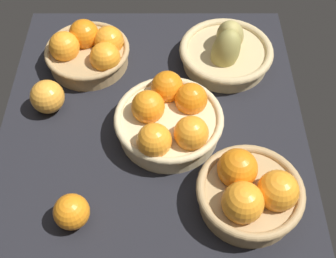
# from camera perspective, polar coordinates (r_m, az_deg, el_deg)

# --- Properties ---
(market_tray) EXTENTS (0.84, 0.72, 0.03)m
(market_tray) POSITION_cam_1_polar(r_m,az_deg,el_deg) (1.07, -1.96, -0.20)
(market_tray) COLOR black
(market_tray) RESTS_ON ground
(basket_far_right) EXTENTS (0.22, 0.22, 0.12)m
(basket_far_right) POSITION_cam_1_polar(r_m,az_deg,el_deg) (0.92, 10.48, -7.96)
(basket_far_right) COLOR tan
(basket_far_right) RESTS_ON market_tray
(basket_center) EXTENTS (0.25, 0.25, 0.11)m
(basket_center) POSITION_cam_1_polar(r_m,az_deg,el_deg) (1.01, 0.18, 1.24)
(basket_center) COLOR #D3BC8C
(basket_center) RESTS_ON market_tray
(basket_near_left) EXTENTS (0.22, 0.22, 0.11)m
(basket_near_left) POSITION_cam_1_polar(r_m,az_deg,el_deg) (1.18, -10.07, 9.84)
(basket_near_left) COLOR tan
(basket_near_left) RESTS_ON market_tray
(basket_far_left_pears) EXTENTS (0.24, 0.24, 0.14)m
(basket_far_left_pears) POSITION_cam_1_polar(r_m,az_deg,el_deg) (1.18, 7.46, 9.79)
(basket_far_left_pears) COLOR tan
(basket_far_left_pears) RESTS_ON market_tray
(loose_orange_front_gap) EXTENTS (0.07, 0.07, 0.07)m
(loose_orange_front_gap) POSITION_cam_1_polar(r_m,az_deg,el_deg) (0.92, -12.24, -10.32)
(loose_orange_front_gap) COLOR orange
(loose_orange_front_gap) RESTS_ON market_tray
(loose_orange_back_gap) EXTENTS (0.08, 0.08, 0.08)m
(loose_orange_back_gap) POSITION_cam_1_polar(r_m,az_deg,el_deg) (1.10, -15.19, 4.00)
(loose_orange_back_gap) COLOR #F49E33
(loose_orange_back_gap) RESTS_ON market_tray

